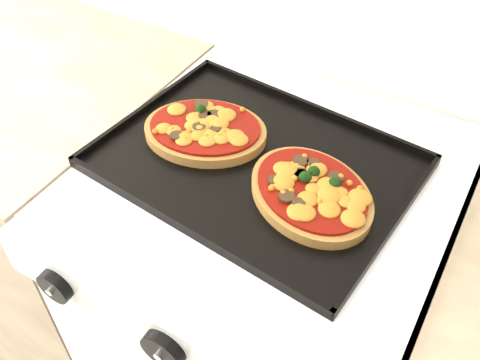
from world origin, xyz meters
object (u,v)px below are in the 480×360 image
Objects in this scene: stove at (264,315)px; pizza_left at (205,129)px; pizza_right at (311,192)px; baking_tray at (255,161)px.

pizza_left reaches higher than stove.
pizza_right reaches higher than stove.
stove is at bearing 17.58° from baking_tray.
pizza_right is (0.22, -0.04, 0.00)m from pizza_left.
baking_tray is 0.11m from pizza_left.
pizza_left reaches higher than baking_tray.
pizza_left is 1.00× the size of pizza_right.
pizza_left is 0.23m from pizza_right.
baking_tray is 2.31× the size of pizza_right.
stove is 0.49m from pizza_right.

